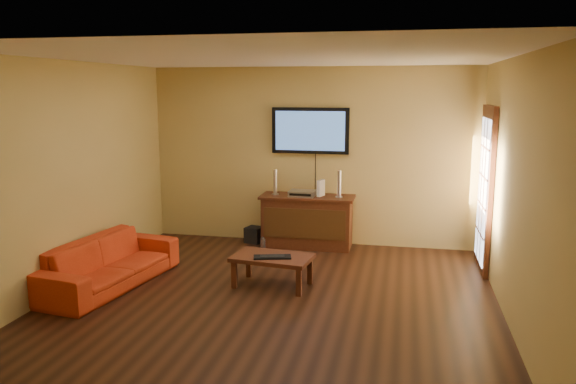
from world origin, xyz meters
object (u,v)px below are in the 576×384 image
(av_receiver, at_px, (302,193))
(speaker_left, at_px, (275,183))
(game_console, at_px, (321,188))
(media_console, at_px, (307,221))
(speaker_right, at_px, (339,185))
(sofa, at_px, (108,255))
(bottle, at_px, (263,245))
(television, at_px, (310,131))
(subwoofer, at_px, (254,235))
(keyboard, at_px, (272,257))
(coffee_table, at_px, (272,260))

(av_receiver, bearing_deg, speaker_left, 179.67)
(av_receiver, bearing_deg, game_console, 14.80)
(game_console, bearing_deg, media_console, -156.86)
(speaker_right, bearing_deg, sofa, -139.36)
(speaker_left, xyz_separation_m, bottle, (-0.10, -0.40, -0.86))
(bottle, bearing_deg, television, 47.52)
(sofa, xyz_separation_m, bottle, (1.47, 1.79, -0.28))
(subwoofer, bearing_deg, av_receiver, 8.15)
(speaker_right, bearing_deg, keyboard, -106.98)
(game_console, bearing_deg, subwoofer, -163.91)
(game_console, relative_size, subwoofer, 1.01)
(speaker_left, height_order, keyboard, speaker_left)
(coffee_table, relative_size, sofa, 0.51)
(subwoofer, bearing_deg, coffee_table, -53.19)
(media_console, relative_size, av_receiver, 3.70)
(media_console, distance_m, av_receiver, 0.44)
(television, relative_size, av_receiver, 3.09)
(media_console, height_order, television, television)
(game_console, bearing_deg, speaker_left, -159.25)
(television, relative_size, speaker_right, 2.95)
(media_console, relative_size, bottle, 6.26)
(television, relative_size, subwoofer, 4.84)
(bottle, height_order, keyboard, keyboard)
(television, bearing_deg, av_receiver, -104.81)
(media_console, xyz_separation_m, speaker_left, (-0.49, -0.01, 0.57))
(keyboard, bearing_deg, speaker_left, 102.12)
(av_receiver, relative_size, bottle, 1.69)
(keyboard, bearing_deg, television, 87.61)
(media_console, relative_size, speaker_left, 3.65)
(subwoofer, bearing_deg, bottle, -45.94)
(game_console, bearing_deg, coffee_table, -81.36)
(media_console, xyz_separation_m, television, (0.00, 0.23, 1.35))
(game_console, bearing_deg, keyboard, -80.41)
(av_receiver, height_order, bottle, av_receiver)
(media_console, bearing_deg, subwoofer, 176.18)
(sofa, bearing_deg, game_console, -36.80)
(av_receiver, bearing_deg, keyboard, -87.40)
(sofa, relative_size, bottle, 8.76)
(sofa, bearing_deg, speaker_right, -40.66)
(coffee_table, xyz_separation_m, av_receiver, (0.04, 1.77, 0.50))
(media_console, bearing_deg, coffee_table, -93.38)
(speaker_left, bearing_deg, coffee_table, -77.92)
(coffee_table, relative_size, speaker_left, 2.59)
(media_console, distance_m, speaker_left, 0.75)
(coffee_table, distance_m, game_console, 1.94)
(game_console, bearing_deg, speaker_right, 9.82)
(speaker_left, xyz_separation_m, av_receiver, (0.42, -0.03, -0.13))
(speaker_left, relative_size, game_console, 1.58)
(media_console, distance_m, subwoofer, 0.89)
(sofa, height_order, av_receiver, av_receiver)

